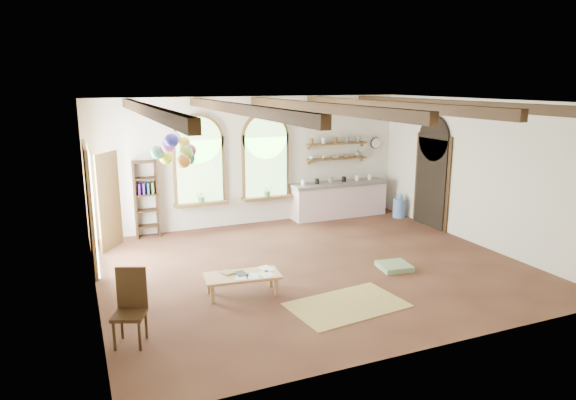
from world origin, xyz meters
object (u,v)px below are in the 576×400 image
balloon_cluster (177,150)px  side_chair (130,323)px  kitchen_counter (339,199)px  coffee_table (242,277)px

balloon_cluster → side_chair: bearing=-115.5°
kitchen_counter → side_chair: 7.75m
coffee_table → balloon_cluster: balloon_cluster is taller
kitchen_counter → coffee_table: bearing=-135.2°
side_chair → balloon_cluster: size_ratio=0.92×
kitchen_counter → balloon_cluster: (-4.71, -2.40, 1.85)m
balloon_cluster → kitchen_counter: bearing=27.0°
kitchen_counter → coffee_table: (-4.00, -3.98, -0.16)m
side_chair → balloon_cluster: balloon_cluster is taller
kitchen_counter → coffee_table: kitchen_counter is taller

